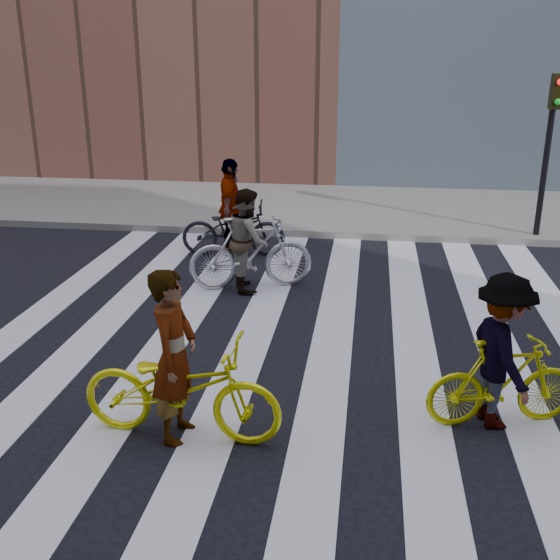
% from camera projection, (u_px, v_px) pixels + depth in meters
% --- Properties ---
extents(ground, '(100.00, 100.00, 0.00)m').
position_uv_depth(ground, '(293.00, 336.00, 9.07)').
color(ground, black).
rests_on(ground, ground).
extents(sidewalk_far, '(100.00, 5.00, 0.15)m').
position_uv_depth(sidewalk_far, '(329.00, 208.00, 16.05)').
color(sidewalk_far, gray).
rests_on(sidewalk_far, ground).
extents(zebra_crosswalk, '(8.25, 10.00, 0.01)m').
position_uv_depth(zebra_crosswalk, '(293.00, 335.00, 9.07)').
color(zebra_crosswalk, silver).
rests_on(zebra_crosswalk, ground).
extents(traffic_signal, '(0.22, 0.42, 3.33)m').
position_uv_depth(traffic_signal, '(551.00, 130.00, 12.71)').
color(traffic_signal, black).
rests_on(traffic_signal, ground).
extents(bike_yellow_left, '(2.11, 0.85, 1.09)m').
position_uv_depth(bike_yellow_left, '(181.00, 389.00, 6.55)').
color(bike_yellow_left, '#F4F60D').
rests_on(bike_yellow_left, ground).
extents(bike_silver_mid, '(2.11, 1.15, 1.22)m').
position_uv_depth(bike_silver_mid, '(251.00, 253.00, 10.69)').
color(bike_silver_mid, silver).
rests_on(bike_silver_mid, ground).
extents(bike_yellow_right, '(1.68, 0.84, 0.97)m').
position_uv_depth(bike_yellow_right, '(503.00, 382.00, 6.79)').
color(bike_yellow_right, '#DADE0C').
rests_on(bike_yellow_right, ground).
extents(bike_dark_rear, '(2.03, 0.89, 1.04)m').
position_uv_depth(bike_dark_rear, '(233.00, 229.00, 12.49)').
color(bike_dark_rear, black).
rests_on(bike_dark_rear, ground).
extents(rider_left, '(0.47, 0.68, 1.80)m').
position_uv_depth(rider_left, '(174.00, 356.00, 6.44)').
color(rider_left, slate).
rests_on(rider_left, ground).
extents(rider_mid, '(0.85, 0.96, 1.67)m').
position_uv_depth(rider_mid, '(248.00, 240.00, 10.62)').
color(rider_mid, slate).
rests_on(rider_mid, ground).
extents(rider_right, '(0.86, 1.19, 1.66)m').
position_uv_depth(rider_right, '(501.00, 352.00, 6.68)').
color(rider_right, slate).
rests_on(rider_right, ground).
extents(rider_rear, '(0.56, 1.13, 1.85)m').
position_uv_depth(rider_rear, '(230.00, 208.00, 12.36)').
color(rider_rear, slate).
rests_on(rider_rear, ground).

